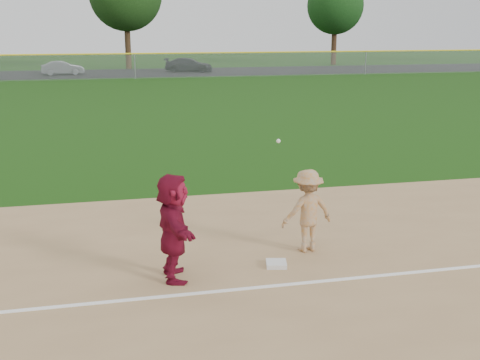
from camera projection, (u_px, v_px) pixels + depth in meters
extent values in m
plane|color=#17400C|center=(258.00, 269.00, 10.93)|extent=(160.00, 160.00, 0.00)
cube|color=white|center=(270.00, 286.00, 10.16)|extent=(60.00, 0.10, 0.01)
cube|color=black|center=(132.00, 73.00, 54.34)|extent=(120.00, 10.00, 0.01)
cube|color=silver|center=(276.00, 264.00, 11.02)|extent=(0.44, 0.44, 0.08)
imported|color=maroon|center=(173.00, 227.00, 10.27)|extent=(0.58, 1.75, 1.89)
imported|color=slate|center=(62.00, 68.00, 52.17)|extent=(3.71, 1.69, 1.18)
imported|color=black|center=(189.00, 65.00, 55.41)|extent=(4.69, 2.82, 1.27)
imported|color=gray|center=(307.00, 211.00, 11.60)|extent=(1.13, 0.76, 1.62)
sphere|color=white|center=(278.00, 141.00, 10.70)|extent=(0.08, 0.08, 0.08)
plane|color=#999EA0|center=(135.00, 66.00, 48.43)|extent=(110.00, 0.00, 110.00)
cylinder|color=yellow|center=(134.00, 54.00, 48.18)|extent=(110.00, 0.12, 0.12)
cylinder|color=gray|center=(135.00, 66.00, 48.43)|extent=(0.08, 0.08, 2.00)
cylinder|color=gray|center=(366.00, 63.00, 52.69)|extent=(0.08, 0.08, 2.00)
cylinder|color=#352313|center=(128.00, 48.00, 59.02)|extent=(0.56, 0.56, 4.10)
cylinder|color=#362113|center=(334.00, 48.00, 64.99)|extent=(0.56, 0.56, 3.64)
sphere|color=black|center=(335.00, 6.00, 63.89)|extent=(6.00, 6.00, 6.00)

